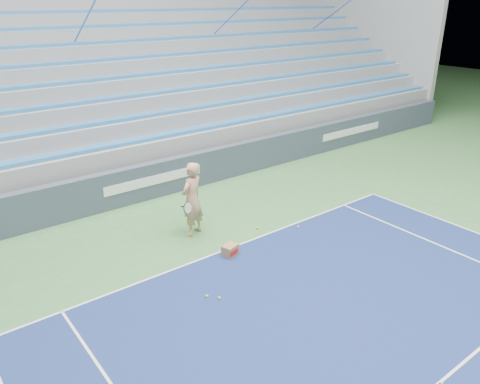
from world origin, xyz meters
The scene contains 8 objects.
sponsor_barrier centered at (0.00, 15.88, 0.55)m, with size 30.00×0.32×1.10m.
bleachers centered at (0.00, 21.60, 2.36)m, with size 31.00×9.15×7.30m.
tennis_player centered at (-0.34, 13.08, 0.97)m, with size 1.02×0.97×1.94m.
ball_box centered at (-0.23, 11.62, 0.14)m, with size 0.42×0.37×0.27m.
tennis_ball_0 centered at (2.04, 11.66, 0.03)m, with size 0.07×0.07×0.07m, color #ABDF2D.
tennis_ball_1 centered at (1.14, 12.28, 0.03)m, with size 0.07×0.07×0.07m, color #ABDF2D.
tennis_ball_2 centered at (-1.46, 10.35, 0.03)m, with size 0.07×0.07×0.07m, color #ABDF2D.
tennis_ball_3 centered at (-1.62, 10.56, 0.03)m, with size 0.07×0.07×0.07m, color #ABDF2D.
Camera 1 is at (-5.95, 3.86, 5.64)m, focal length 35.00 mm.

